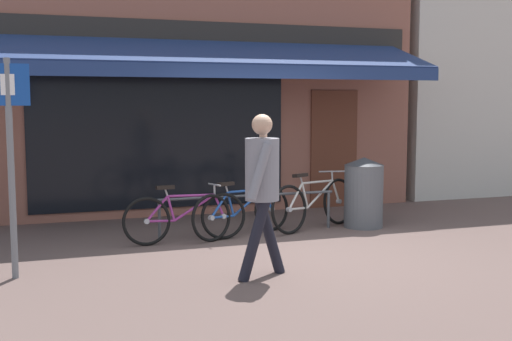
# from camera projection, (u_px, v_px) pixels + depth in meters

# --- Properties ---
(ground_plane) EXTENTS (160.00, 160.00, 0.00)m
(ground_plane) POSITION_uv_depth(u_px,v_px,m) (303.00, 253.00, 8.07)
(ground_plane) COLOR brown
(shop_front) EXTENTS (7.63, 4.48, 5.59)m
(shop_front) POSITION_uv_depth(u_px,v_px,m) (189.00, 54.00, 12.01)
(shop_front) COLOR #8E5647
(shop_front) RESTS_ON ground_plane
(neighbour_building) EXTENTS (5.19, 4.00, 6.05)m
(neighbour_building) POSITION_uv_depth(u_px,v_px,m) (468.00, 52.00, 14.60)
(neighbour_building) COLOR beige
(neighbour_building) RESTS_ON ground_plane
(bike_rack_rail) EXTENTS (2.67, 0.04, 0.57)m
(bike_rack_rail) POSITION_uv_depth(u_px,v_px,m) (248.00, 202.00, 9.25)
(bike_rack_rail) COLOR #47494F
(bike_rack_rail) RESTS_ON ground_plane
(bicycle_purple) EXTENTS (1.72, 0.52, 0.80)m
(bicycle_purple) POSITION_uv_depth(u_px,v_px,m) (185.00, 217.00, 8.66)
(bicycle_purple) COLOR black
(bicycle_purple) RESTS_ON ground_plane
(bicycle_blue) EXTENTS (1.67, 0.81, 0.80)m
(bicycle_blue) POSITION_uv_depth(u_px,v_px,m) (242.00, 211.00, 9.07)
(bicycle_blue) COLOR black
(bicycle_blue) RESTS_ON ground_plane
(bicycle_silver) EXTENTS (1.71, 0.88, 0.87)m
(bicycle_silver) POSITION_uv_depth(u_px,v_px,m) (315.00, 204.00, 9.58)
(bicycle_silver) COLOR black
(bicycle_silver) RESTS_ON ground_plane
(pedestrian_adult) EXTENTS (0.61, 0.61, 1.79)m
(pedestrian_adult) POSITION_uv_depth(u_px,v_px,m) (262.00, 177.00, 6.88)
(pedestrian_adult) COLOR black
(pedestrian_adult) RESTS_ON ground_plane
(litter_bin) EXTENTS (0.60, 0.60, 1.06)m
(litter_bin) POSITION_uv_depth(u_px,v_px,m) (364.00, 192.00, 9.71)
(litter_bin) COLOR #515459
(litter_bin) RESTS_ON ground_plane
(parking_sign) EXTENTS (0.44, 0.07, 2.36)m
(parking_sign) POSITION_uv_depth(u_px,v_px,m) (10.00, 145.00, 6.78)
(parking_sign) COLOR slate
(parking_sign) RESTS_ON ground_plane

